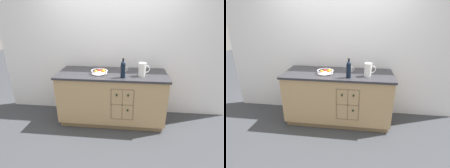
% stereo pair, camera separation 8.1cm
% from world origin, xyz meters
% --- Properties ---
extents(ground_plane, '(14.00, 14.00, 0.00)m').
position_xyz_m(ground_plane, '(0.00, 0.00, 0.00)').
color(ground_plane, '#383A3F').
extents(back_wall, '(4.40, 0.06, 2.55)m').
position_xyz_m(back_wall, '(0.00, 0.41, 1.27)').
color(back_wall, white).
rests_on(back_wall, ground_plane).
extents(kitchen_island, '(1.87, 0.73, 0.93)m').
position_xyz_m(kitchen_island, '(0.00, -0.00, 0.47)').
color(kitchen_island, olive).
rests_on(kitchen_island, ground_plane).
extents(fruit_bowl, '(0.28, 0.28, 0.09)m').
position_xyz_m(fruit_bowl, '(-0.21, -0.06, 0.97)').
color(fruit_bowl, silver).
rests_on(fruit_bowl, kitchen_island).
extents(white_pitcher, '(0.19, 0.12, 0.22)m').
position_xyz_m(white_pitcher, '(0.50, -0.10, 1.04)').
color(white_pitcher, white).
rests_on(white_pitcher, kitchen_island).
extents(ceramic_mug, '(0.12, 0.08, 0.09)m').
position_xyz_m(ceramic_mug, '(0.20, 0.10, 0.97)').
color(ceramic_mug, white).
rests_on(ceramic_mug, kitchen_island).
extents(standing_wine_bottle, '(0.08, 0.08, 0.31)m').
position_xyz_m(standing_wine_bottle, '(0.20, -0.22, 1.07)').
color(standing_wine_bottle, black).
rests_on(standing_wine_bottle, kitchen_island).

